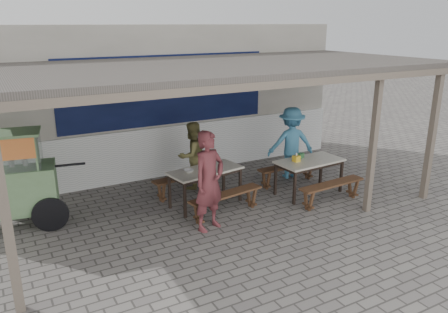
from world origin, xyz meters
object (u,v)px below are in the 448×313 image
table_left (205,173)px  patron_wall_side (192,155)px  table_right (309,164)px  bench_left_wall (187,180)px  vendor_cart (8,177)px  donation_box (300,156)px  bench_right_wall (288,170)px  patron_street_side (209,181)px  patron_right_table (291,143)px  condiment_jar (214,163)px  bench_right_street (332,188)px  bench_left_street (226,199)px  condiment_bowl (189,171)px  tissue_box (296,159)px

table_left → patron_wall_side: (0.17, 0.99, 0.08)m
table_right → bench_left_wall: bearing=149.7°
table_left → vendor_cart: vendor_cart is taller
table_left → donation_box: donation_box is taller
bench_right_wall → patron_street_side: (-2.59, -1.15, 0.56)m
bench_left_wall → vendor_cart: bearing=169.2°
patron_right_table → donation_box: 0.88m
patron_wall_side → condiment_jar: 0.84m
table_right → vendor_cart: size_ratio=0.65×
bench_right_wall → patron_wall_side: patron_wall_side is taller
table_left → bench_right_street: 2.57m
donation_box → bench_right_street: bearing=-83.2°
patron_street_side → bench_right_street: bearing=-23.2°
bench_right_street → donation_box: (-0.11, 0.91, 0.46)m
bench_left_street → condiment_bowl: 0.94m
condiment_jar → bench_left_wall: bearing=126.8°
bench_right_wall → patron_right_table: 0.69m
vendor_cart → tissue_box: vendor_cart is taller
tissue_box → donation_box: 0.29m
bench_left_wall → table_right: table_right is taller
bench_left_street → bench_right_street: bearing=-23.2°
table_right → vendor_cart: bearing=164.0°
table_right → condiment_bowl: size_ratio=7.66×
vendor_cart → condiment_bowl: bearing=-3.5°
table_right → bench_right_wall: 0.76m
bench_right_wall → patron_street_side: patron_street_side is taller
bench_right_wall → patron_wall_side: (-2.00, 0.84, 0.41)m
bench_left_street → condiment_jar: bearing=69.4°
table_left → patron_right_table: 2.56m
bench_right_wall → tissue_box: bearing=-117.0°
table_left → bench_right_street: size_ratio=1.00×
bench_left_wall → patron_wall_side: size_ratio=1.07×
patron_wall_side → patron_right_table: patron_right_table is taller
bench_right_street → tissue_box: (-0.35, 0.74, 0.47)m
bench_right_wall → patron_right_table: bearing=43.9°
patron_wall_side → vendor_cart: bearing=-12.4°
table_right → condiment_jar: condiment_jar is taller
bench_left_wall → patron_street_side: size_ratio=0.89×
table_left → donation_box: 2.16m
patron_right_table → tissue_box: (-0.60, -0.97, -0.03)m
vendor_cart → bench_right_wall: bearing=3.6°
table_left → condiment_jar: condiment_jar is taller
bench_left_wall → donation_box: donation_box is taller
patron_wall_side → condiment_bowl: bearing=45.6°
table_left → condiment_bowl: 0.37m
bench_right_street → patron_right_table: (0.25, 1.71, 0.50)m
bench_right_street → patron_wall_side: bearing=130.2°
table_left → vendor_cart: bearing=158.5°
tissue_box → condiment_jar: 1.74m
patron_street_side → condiment_bowl: size_ratio=9.34×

